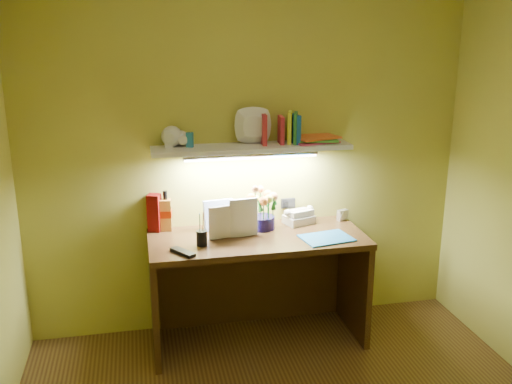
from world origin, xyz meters
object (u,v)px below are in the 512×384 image
(desk, at_px, (258,289))
(desk_clock, at_px, (343,215))
(flower_bouquet, at_px, (262,207))
(telephone, at_px, (299,215))
(whisky_bottle, at_px, (166,211))

(desk, relative_size, desk_clock, 18.63)
(flower_bouquet, relative_size, telephone, 1.59)
(telephone, relative_size, desk_clock, 2.54)
(desk, relative_size, telephone, 7.35)
(flower_bouquet, bearing_deg, telephone, 10.69)
(desk, bearing_deg, telephone, 30.23)
(desk, xyz_separation_m, desk_clock, (0.65, 0.20, 0.41))
(desk, bearing_deg, desk_clock, 16.71)
(whisky_bottle, bearing_deg, desk_clock, -2.43)
(flower_bouquet, xyz_separation_m, desk_clock, (0.59, 0.05, -0.11))
(desk, distance_m, telephone, 0.58)
(flower_bouquet, bearing_deg, desk_clock, 5.08)
(telephone, bearing_deg, desk_clock, -18.22)
(flower_bouquet, bearing_deg, whisky_bottle, 170.59)
(desk_clock, xyz_separation_m, whisky_bottle, (-1.22, 0.05, 0.10))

